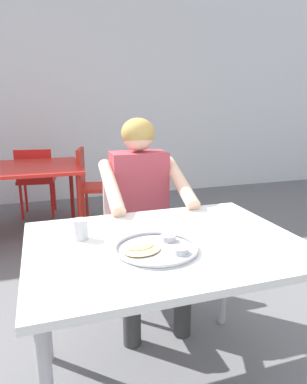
{
  "coord_description": "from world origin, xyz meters",
  "views": [
    {
      "loc": [
        -0.42,
        -1.2,
        1.31
      ],
      "look_at": [
        0.09,
        0.32,
        0.9
      ],
      "focal_mm": 32.27,
      "sensor_mm": 36.0,
      "label": 1
    }
  ],
  "objects_px": {
    "chair_red_far": "(36,177)",
    "chair_red_right": "(91,182)",
    "thali_tray": "(156,248)",
    "diner_foreground": "(143,202)",
    "table_foreground": "(165,257)",
    "drinking_cup": "(80,229)",
    "table_background_red": "(30,174)",
    "chair_foreground": "(134,227)"
  },
  "relations": [
    {
      "from": "table_foreground",
      "to": "thali_tray",
      "type": "xyz_separation_m",
      "value": [
        -0.07,
        -0.08,
        0.09
      ]
    },
    {
      "from": "table_foreground",
      "to": "diner_foreground",
      "type": "relative_size",
      "value": 0.93
    },
    {
      "from": "drinking_cup",
      "to": "table_foreground",
      "type": "bearing_deg",
      "value": -21.48
    },
    {
      "from": "table_foreground",
      "to": "chair_red_right",
      "type": "xyz_separation_m",
      "value": [
        0.01,
        2.29,
        -0.17
      ]
    },
    {
      "from": "chair_foreground",
      "to": "chair_red_far",
      "type": "relative_size",
      "value": 1.05
    },
    {
      "from": "thali_tray",
      "to": "chair_red_far",
      "type": "xyz_separation_m",
      "value": [
        -0.48,
        2.97,
        -0.28
      ]
    },
    {
      "from": "chair_red_right",
      "to": "chair_red_far",
      "type": "xyz_separation_m",
      "value": [
        -0.56,
        0.59,
        -0.02
      ]
    },
    {
      "from": "diner_foreground",
      "to": "thali_tray",
      "type": "bearing_deg",
      "value": -102.38
    },
    {
      "from": "chair_foreground",
      "to": "diner_foreground",
      "type": "height_order",
      "value": "diner_foreground"
    },
    {
      "from": "diner_foreground",
      "to": "chair_red_right",
      "type": "height_order",
      "value": "diner_foreground"
    },
    {
      "from": "diner_foreground",
      "to": "chair_red_right",
      "type": "xyz_separation_m",
      "value": [
        -0.08,
        1.64,
        -0.22
      ]
    },
    {
      "from": "thali_tray",
      "to": "chair_red_right",
      "type": "distance_m",
      "value": 2.39
    },
    {
      "from": "thali_tray",
      "to": "diner_foreground",
      "type": "height_order",
      "value": "diner_foreground"
    },
    {
      "from": "table_foreground",
      "to": "chair_red_far",
      "type": "height_order",
      "value": "chair_red_far"
    },
    {
      "from": "chair_foreground",
      "to": "table_background_red",
      "type": "xyz_separation_m",
      "value": [
        -0.68,
        1.36,
        0.16
      ]
    },
    {
      "from": "table_foreground",
      "to": "chair_foreground",
      "type": "height_order",
      "value": "chair_foreground"
    },
    {
      "from": "table_foreground",
      "to": "drinking_cup",
      "type": "bearing_deg",
      "value": 158.52
    },
    {
      "from": "table_foreground",
      "to": "chair_foreground",
      "type": "distance_m",
      "value": 0.9
    },
    {
      "from": "table_background_red",
      "to": "diner_foreground",
      "type": "bearing_deg",
      "value": -66.89
    },
    {
      "from": "thali_tray",
      "to": "drinking_cup",
      "type": "height_order",
      "value": "drinking_cup"
    },
    {
      "from": "diner_foreground",
      "to": "chair_foreground",
      "type": "bearing_deg",
      "value": 89.03
    },
    {
      "from": "chair_red_far",
      "to": "chair_red_right",
      "type": "bearing_deg",
      "value": -46.77
    },
    {
      "from": "drinking_cup",
      "to": "table_background_red",
      "type": "distance_m",
      "value": 2.12
    },
    {
      "from": "drinking_cup",
      "to": "diner_foreground",
      "type": "height_order",
      "value": "diner_foreground"
    },
    {
      "from": "diner_foreground",
      "to": "chair_red_far",
      "type": "height_order",
      "value": "diner_foreground"
    },
    {
      "from": "chair_red_far",
      "to": "drinking_cup",
      "type": "bearing_deg",
      "value": -85.7
    },
    {
      "from": "drinking_cup",
      "to": "table_background_red",
      "type": "bearing_deg",
      "value": 96.61
    },
    {
      "from": "chair_foreground",
      "to": "table_background_red",
      "type": "distance_m",
      "value": 1.52
    },
    {
      "from": "diner_foreground",
      "to": "chair_red_far",
      "type": "xyz_separation_m",
      "value": [
        -0.64,
        2.23,
        -0.25
      ]
    },
    {
      "from": "chair_foreground",
      "to": "diner_foreground",
      "type": "bearing_deg",
      "value": -90.97
    },
    {
      "from": "chair_foreground",
      "to": "table_background_red",
      "type": "height_order",
      "value": "chair_foreground"
    },
    {
      "from": "chair_foreground",
      "to": "chair_red_right",
      "type": "xyz_separation_m",
      "value": [
        -0.08,
        1.42,
        0.02
      ]
    },
    {
      "from": "table_foreground",
      "to": "chair_red_far",
      "type": "distance_m",
      "value": 2.94
    },
    {
      "from": "chair_foreground",
      "to": "table_foreground",
      "type": "bearing_deg",
      "value": -96.33
    },
    {
      "from": "table_foreground",
      "to": "drinking_cup",
      "type": "distance_m",
      "value": 0.38
    },
    {
      "from": "chair_foreground",
      "to": "chair_red_far",
      "type": "xyz_separation_m",
      "value": [
        -0.64,
        2.01,
        -0.01
      ]
    },
    {
      "from": "thali_tray",
      "to": "diner_foreground",
      "type": "bearing_deg",
      "value": 77.62
    },
    {
      "from": "thali_tray",
      "to": "drinking_cup",
      "type": "distance_m",
      "value": 0.35
    },
    {
      "from": "table_foreground",
      "to": "diner_foreground",
      "type": "xyz_separation_m",
      "value": [
        0.09,
        0.66,
        0.06
      ]
    },
    {
      "from": "chair_red_right",
      "to": "chair_red_far",
      "type": "bearing_deg",
      "value": 133.23
    },
    {
      "from": "thali_tray",
      "to": "chair_red_far",
      "type": "bearing_deg",
      "value": 99.09
    },
    {
      "from": "diner_foreground",
      "to": "chair_red_right",
      "type": "distance_m",
      "value": 1.66
    }
  ]
}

